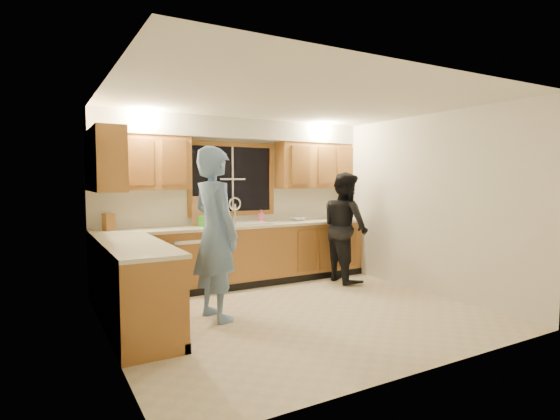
# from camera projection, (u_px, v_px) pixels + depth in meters

# --- Properties ---
(floor) EXTENTS (4.20, 4.20, 0.00)m
(floor) POSITION_uv_depth(u_px,v_px,m) (296.00, 312.00, 5.24)
(floor) COLOR beige
(floor) RESTS_ON ground
(ceiling) EXTENTS (4.20, 4.20, 0.00)m
(ceiling) POSITION_uv_depth(u_px,v_px,m) (296.00, 101.00, 5.06)
(ceiling) COLOR white
(wall_back) EXTENTS (4.20, 0.00, 4.20)m
(wall_back) POSITION_uv_depth(u_px,v_px,m) (232.00, 202.00, 6.80)
(wall_back) COLOR silver
(wall_back) RESTS_ON ground
(wall_left) EXTENTS (0.00, 3.80, 3.80)m
(wall_left) POSITION_uv_depth(u_px,v_px,m) (107.00, 216.00, 4.12)
(wall_left) COLOR silver
(wall_left) RESTS_ON ground
(wall_right) EXTENTS (0.00, 3.80, 3.80)m
(wall_right) POSITION_uv_depth(u_px,v_px,m) (422.00, 204.00, 6.18)
(wall_right) COLOR silver
(wall_right) RESTS_ON ground
(base_cabinets_back) EXTENTS (4.20, 0.60, 0.88)m
(base_cabinets_back) POSITION_uv_depth(u_px,v_px,m) (241.00, 256.00, 6.60)
(base_cabinets_back) COLOR #A46A2F
(base_cabinets_back) RESTS_ON ground
(base_cabinets_left) EXTENTS (0.60, 1.90, 0.88)m
(base_cabinets_left) POSITION_uv_depth(u_px,v_px,m) (134.00, 288.00, 4.63)
(base_cabinets_left) COLOR #A46A2F
(base_cabinets_left) RESTS_ON ground
(countertop_back) EXTENTS (4.20, 0.63, 0.04)m
(countertop_back) POSITION_uv_depth(u_px,v_px,m) (241.00, 226.00, 6.55)
(countertop_back) COLOR beige
(countertop_back) RESTS_ON base_cabinets_back
(countertop_left) EXTENTS (0.63, 1.90, 0.04)m
(countertop_left) POSITION_uv_depth(u_px,v_px,m) (135.00, 245.00, 4.60)
(countertop_left) COLOR beige
(countertop_left) RESTS_ON base_cabinets_left
(upper_cabinets_left) EXTENTS (1.35, 0.33, 0.75)m
(upper_cabinets_left) POSITION_uv_depth(u_px,v_px,m) (140.00, 162.00, 5.92)
(upper_cabinets_left) COLOR #A46A2F
(upper_cabinets_left) RESTS_ON wall_back
(upper_cabinets_right) EXTENTS (1.35, 0.33, 0.75)m
(upper_cabinets_right) POSITION_uv_depth(u_px,v_px,m) (314.00, 166.00, 7.32)
(upper_cabinets_right) COLOR #A46A2F
(upper_cabinets_right) RESTS_ON wall_back
(upper_cabinets_return) EXTENTS (0.33, 0.90, 0.75)m
(upper_cabinets_return) POSITION_uv_depth(u_px,v_px,m) (107.00, 160.00, 5.13)
(upper_cabinets_return) COLOR #A46A2F
(upper_cabinets_return) RESTS_ON wall_left
(soffit) EXTENTS (4.20, 0.35, 0.30)m
(soffit) POSITION_uv_depth(u_px,v_px,m) (236.00, 129.00, 6.57)
(soffit) COLOR beige
(soffit) RESTS_ON wall_back
(window_frame) EXTENTS (1.44, 0.03, 1.14)m
(window_frame) POSITION_uv_depth(u_px,v_px,m) (232.00, 179.00, 6.77)
(window_frame) COLOR black
(window_frame) RESTS_ON wall_back
(sink) EXTENTS (0.86, 0.52, 0.57)m
(sink) POSITION_uv_depth(u_px,v_px,m) (240.00, 228.00, 6.57)
(sink) COLOR silver
(sink) RESTS_ON countertop_back
(dishwasher) EXTENTS (0.60, 0.56, 0.82)m
(dishwasher) POSITION_uv_depth(u_px,v_px,m) (186.00, 263.00, 6.17)
(dishwasher) COLOR silver
(dishwasher) RESTS_ON floor
(stove) EXTENTS (0.58, 0.75, 0.90)m
(stove) POSITION_uv_depth(u_px,v_px,m) (146.00, 300.00, 4.13)
(stove) COLOR silver
(stove) RESTS_ON floor
(man) EXTENTS (0.59, 0.79, 1.96)m
(man) POSITION_uv_depth(u_px,v_px,m) (215.00, 233.00, 4.95)
(man) COLOR #678DC3
(man) RESTS_ON floor
(woman) EXTENTS (0.73, 0.89, 1.71)m
(woman) POSITION_uv_depth(u_px,v_px,m) (345.00, 227.00, 6.81)
(woman) COLOR black
(woman) RESTS_ON floor
(knife_block) EXTENTS (0.16, 0.14, 0.23)m
(knife_block) POSITION_uv_depth(u_px,v_px,m) (109.00, 222.00, 5.73)
(knife_block) COLOR brown
(knife_block) RESTS_ON countertop_back
(cutting_board) EXTENTS (0.34, 0.22, 0.42)m
(cutting_board) POSITION_uv_depth(u_px,v_px,m) (203.00, 211.00, 6.47)
(cutting_board) COLOR tan
(cutting_board) RESTS_ON countertop_back
(dish_crate) EXTENTS (0.35, 0.33, 0.16)m
(dish_crate) POSITION_uv_depth(u_px,v_px,m) (213.00, 221.00, 6.24)
(dish_crate) COLOR #349225
(dish_crate) RESTS_ON countertop_back
(soap_bottle) EXTENTS (0.11, 0.11, 0.20)m
(soap_bottle) POSITION_uv_depth(u_px,v_px,m) (261.00, 216.00, 6.88)
(soap_bottle) COLOR #DA5391
(soap_bottle) RESTS_ON countertop_back
(bowl) EXTENTS (0.28, 0.28, 0.06)m
(bowl) POSITION_uv_depth(u_px,v_px,m) (298.00, 219.00, 7.11)
(bowl) COLOR silver
(bowl) RESTS_ON countertop_back
(can_left) EXTENTS (0.08, 0.08, 0.12)m
(can_left) POSITION_uv_depth(u_px,v_px,m) (220.00, 222.00, 6.25)
(can_left) COLOR #C0B593
(can_left) RESTS_ON countertop_back
(can_right) EXTENTS (0.08, 0.08, 0.13)m
(can_right) POSITION_uv_depth(u_px,v_px,m) (234.00, 222.00, 6.34)
(can_right) COLOR #C0B593
(can_right) RESTS_ON countertop_back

